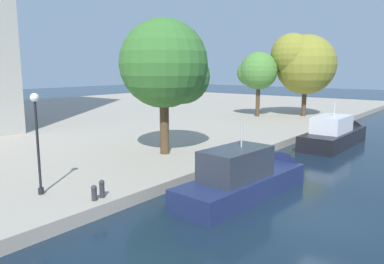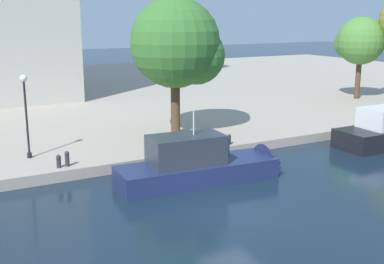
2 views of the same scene
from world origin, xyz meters
name	(u,v)px [view 1 (image 1 of 2)]	position (x,y,z in m)	size (l,w,h in m)	color
ground_plane	(326,222)	(0.00, 0.00, 0.00)	(220.00, 220.00, 0.00)	#142333
motor_yacht_1	(249,179)	(1.31, 4.50, 0.75)	(9.65, 3.20, 4.72)	navy
motor_yacht_2	(336,136)	(17.03, 4.94, 0.75)	(10.01, 2.98, 4.63)	black
mooring_bollard_0	(102,188)	(-4.98, 8.60, 1.06)	(0.26, 0.26, 0.84)	#2D2D33
mooring_bollard_1	(228,152)	(5.17, 8.27, 0.96)	(0.26, 0.26, 0.67)	#2D2D33
mooring_bollard_2	(94,192)	(-5.45, 8.55, 0.99)	(0.27, 0.27, 0.72)	#2D2D33
lamp_post	(37,133)	(-6.46, 11.25, 3.55)	(0.40, 0.40, 4.76)	black
tree_0	(258,71)	(25.79, 17.30, 6.11)	(4.55, 4.97, 7.86)	#4C3823
tree_1	(168,65)	(3.70, 12.22, 6.67)	(6.20, 5.96, 9.15)	#4C3823
tree_2	(302,62)	(29.26, 13.25, 7.19)	(7.58, 7.36, 10.05)	#4C3823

